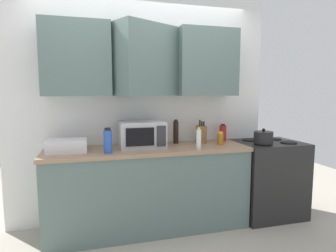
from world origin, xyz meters
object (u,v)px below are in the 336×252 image
microwave (142,134)px  bottle_soy_dark (176,132)px  dish_rack (67,146)px  stove_range (267,178)px  bottle_amber_vinegar (220,139)px  knife_block (201,134)px  bottle_blue_cleaner (108,141)px  bottle_white_jar (199,139)px  kettle (263,137)px  bottle_red_sauce (223,133)px

microwave → bottle_soy_dark: bearing=16.3°
dish_rack → bottle_soy_dark: bearing=8.1°
stove_range → bottle_amber_vinegar: (-0.64, -0.02, 0.52)m
bottle_amber_vinegar → knife_block: bearing=134.1°
bottle_blue_cleaner → bottle_white_jar: (0.93, -0.03, -0.01)m
kettle → bottle_soy_dark: (-0.94, 0.33, 0.05)m
bottle_red_sauce → stove_range: bearing=-20.8°
stove_range → kettle: kettle is taller
bottle_amber_vinegar → bottle_white_jar: size_ratio=0.65×
knife_block → bottle_blue_cleaner: 1.13m
stove_range → bottle_red_sauce: bottle_red_sauce is taller
bottle_red_sauce → dish_rack: bearing=-174.4°
kettle → bottle_red_sauce: bottle_red_sauce is taller
bottle_amber_vinegar → bottle_red_sauce: (0.13, 0.22, 0.03)m
bottle_red_sauce → bottle_white_jar: bottle_white_jar is taller
bottle_amber_vinegar → bottle_white_jar: bearing=-153.9°
bottle_amber_vinegar → bottle_red_sauce: 0.25m
kettle → microwave: bearing=171.4°
bottle_white_jar → bottle_soy_dark: bearing=110.7°
stove_range → kettle: size_ratio=4.28×
microwave → bottle_white_jar: 0.61m
stove_range → knife_block: (-0.81, 0.15, 0.55)m
knife_block → bottle_soy_dark: bearing=172.4°
bottle_blue_cleaner → bottle_amber_vinegar: size_ratio=1.69×
kettle → dish_rack: size_ratio=0.56×
microwave → bottle_blue_cleaner: (-0.37, -0.22, -0.02)m
knife_block → bottle_white_jar: 0.37m
bottle_blue_cleaner → bottle_red_sauce: bearing=14.0°
bottle_blue_cleaner → bottle_soy_dark: (0.79, 0.34, 0.01)m
bottle_soy_dark → bottle_amber_vinegar: (0.46, -0.21, -0.06)m
dish_rack → bottle_soy_dark: bottle_soy_dark is taller
kettle → dish_rack: 2.12m
stove_range → bottle_blue_cleaner: bottle_blue_cleaner is taller
bottle_white_jar → bottle_red_sauce: bearing=39.2°
kettle → bottle_soy_dark: bottle_soy_dark is taller
stove_range → bottle_soy_dark: 1.26m
bottle_red_sauce → kettle: bearing=-44.5°
knife_block → bottle_amber_vinegar: 0.24m
dish_rack → bottle_soy_dark: (1.18, 0.17, 0.07)m
bottle_red_sauce → bottle_white_jar: 0.59m
stove_range → kettle: 0.57m
dish_rack → knife_block: (1.48, 0.13, 0.04)m
kettle → bottle_red_sauce: size_ratio=1.03×
kettle → bottle_blue_cleaner: 1.73m
kettle → bottle_red_sauce: 0.48m
knife_block → bottle_blue_cleaner: bearing=-164.6°
bottle_amber_vinegar → bottle_white_jar: 0.36m
stove_range → dish_rack: (-2.29, 0.02, 0.51)m
kettle → knife_block: size_ratio=0.78×
microwave → bottle_red_sauce: 1.03m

